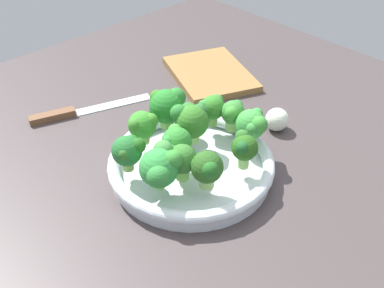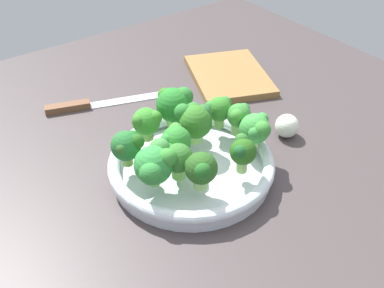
% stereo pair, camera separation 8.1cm
% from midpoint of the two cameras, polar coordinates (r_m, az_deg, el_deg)
% --- Properties ---
extents(ground_plane, '(1.30, 1.30, 0.03)m').
position_cam_midpoint_polar(ground_plane, '(0.87, -2.09, -3.93)').
color(ground_plane, '#433A3B').
extents(bowl, '(0.30, 0.30, 0.04)m').
position_cam_midpoint_polar(bowl, '(0.84, -2.76, -2.77)').
color(bowl, silver).
rests_on(bowl, ground_plane).
extents(broccoli_floret_0, '(0.05, 0.05, 0.06)m').
position_cam_midpoint_polar(broccoli_floret_0, '(0.86, -8.71, 2.15)').
color(broccoli_floret_0, '#86B550').
rests_on(broccoli_floret_0, bowl).
extents(broccoli_floret_1, '(0.05, 0.06, 0.06)m').
position_cam_midpoint_polar(broccoli_floret_1, '(0.90, -0.17, 4.40)').
color(broccoli_floret_1, '#80BC5A').
rests_on(broccoli_floret_1, bowl).
extents(broccoli_floret_2, '(0.05, 0.05, 0.07)m').
position_cam_midpoint_polar(broccoli_floret_2, '(0.79, 3.44, -0.50)').
color(broccoli_floret_2, '#8AC160').
rests_on(broccoli_floret_2, bowl).
extents(broccoli_floret_3, '(0.06, 0.05, 0.07)m').
position_cam_midpoint_polar(broccoli_floret_3, '(0.75, -1.33, -3.05)').
color(broccoli_floret_3, '#93C468').
rests_on(broccoli_floret_3, bowl).
extents(broccoli_floret_4, '(0.07, 0.07, 0.07)m').
position_cam_midpoint_polar(broccoli_floret_4, '(0.75, -6.94, -2.89)').
color(broccoli_floret_4, '#7FBE55').
rests_on(broccoli_floret_4, bowl).
extents(broccoli_floret_5, '(0.05, 0.05, 0.06)m').
position_cam_midpoint_polar(broccoli_floret_5, '(0.88, 2.31, 3.62)').
color(broccoli_floret_5, '#8FC963').
rests_on(broccoli_floret_5, bowl).
extents(broccoli_floret_6, '(0.06, 0.05, 0.07)m').
position_cam_midpoint_polar(broccoli_floret_6, '(0.80, -4.83, 0.07)').
color(broccoli_floret_6, '#76B74E').
rests_on(broccoli_floret_6, bowl).
extents(broccoli_floret_7, '(0.07, 0.06, 0.07)m').
position_cam_midpoint_polar(broccoli_floret_7, '(0.85, -2.88, 2.85)').
color(broccoli_floret_7, '#94C764').
rests_on(broccoli_floret_7, bowl).
extents(broccoli_floret_8, '(0.07, 0.07, 0.08)m').
position_cam_midpoint_polar(broccoli_floret_8, '(0.89, -5.65, 4.58)').
color(broccoli_floret_8, '#7DBE58').
rests_on(broccoli_floret_8, bowl).
extents(broccoli_floret_9, '(0.05, 0.06, 0.07)m').
position_cam_midpoint_polar(broccoli_floret_9, '(0.80, -10.61, -0.87)').
color(broccoli_floret_9, '#86B44D').
rests_on(broccoli_floret_9, bowl).
extents(broccoli_floret_10, '(0.06, 0.06, 0.06)m').
position_cam_midpoint_polar(broccoli_floret_10, '(0.85, 4.55, 2.24)').
color(broccoli_floret_10, '#9ECC74').
rests_on(broccoli_floret_10, bowl).
extents(broccoli_floret_11, '(0.06, 0.05, 0.07)m').
position_cam_midpoint_polar(broccoli_floret_11, '(0.77, -4.58, -1.91)').
color(broccoli_floret_11, '#85D057').
rests_on(broccoli_floret_11, bowl).
extents(knife, '(0.11, 0.26, 0.01)m').
position_cam_midpoint_polar(knife, '(1.05, -16.11, 3.69)').
color(knife, silver).
rests_on(knife, ground_plane).
extents(cutting_board, '(0.27, 0.24, 0.02)m').
position_cam_midpoint_polar(cutting_board, '(1.15, 0.17, 8.39)').
color(cutting_board, olive).
rests_on(cutting_board, ground_plane).
extents(garlic_bulb, '(0.05, 0.05, 0.05)m').
position_cam_midpoint_polar(garlic_bulb, '(0.97, 7.85, 2.86)').
color(garlic_bulb, silver).
rests_on(garlic_bulb, ground_plane).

